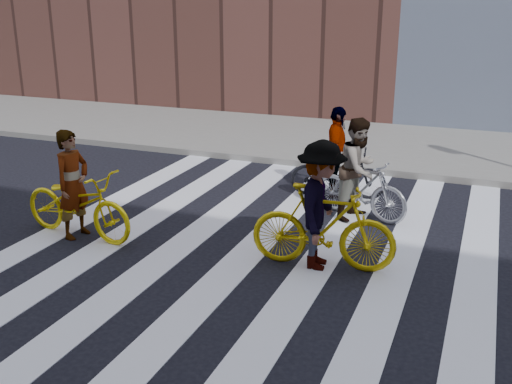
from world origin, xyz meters
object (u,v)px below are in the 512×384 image
Objects in this scene: bike_yellow_left at (77,204)px; bike_yellow_right at (323,227)px; bike_silver_mid at (360,188)px; rider_rear at (337,153)px; rider_mid at (359,169)px; rider_left at (73,184)px; bike_dark_rear at (338,173)px; rider_right at (321,206)px.

bike_yellow_right reaches higher than bike_yellow_left.
bike_silver_mid is 1.25m from rider_rear.
bike_yellow_right is 1.16× the size of rider_mid.
bike_silver_mid is 4.86m from rider_left.
rider_mid is at bearing -51.39° from rider_left.
bike_silver_mid is 0.98× the size of bike_dark_rear.
bike_yellow_right is at bearing -78.99° from rider_left.
rider_right is (-0.11, -2.23, 0.40)m from bike_silver_mid.
rider_left is at bearing 88.43° from bike_yellow_right.
bike_yellow_right is at bearing -164.24° from bike_silver_mid.
bike_dark_rear is at bearing 48.71° from rider_mid.
bike_silver_mid reaches higher than bike_dark_rear.
bike_yellow_left is 4.81m from bike_silver_mid.
bike_yellow_left is 1.21× the size of rider_left.
rider_left reaches higher than bike_silver_mid.
rider_mid is (0.59, -0.97, 0.41)m from bike_dark_rear.
bike_silver_mid is 1.17m from bike_dark_rear.
rider_right reaches higher than rider_left.
rider_rear is at bearing 4.24° from rider_right.
rider_left is 0.95× the size of rider_right.
rider_right reaches higher than rider_mid.
bike_dark_rear is at bearing 3.37° from rider_right.
rider_right is at bearing -78.94° from rider_left.
bike_yellow_left is 3.99m from rider_right.
bike_yellow_left is at bearing 127.19° from rider_rear.
rider_rear reaches higher than bike_yellow_left.
rider_mid is 0.95× the size of rider_right.
rider_right is (0.54, -3.21, 0.46)m from bike_dark_rear.
bike_yellow_left is 4.89m from rider_rear.
rider_right is at bearing -179.61° from bike_dark_rear.
rider_right reaches higher than bike_dark_rear.
rider_rear reaches higher than bike_dark_rear.
rider_mid is at bearing -7.62° from rider_right.
bike_yellow_right is at bearing -162.95° from rider_mid.
rider_left is (-4.06, -0.32, 0.26)m from bike_yellow_right.
bike_yellow_left is 1.04× the size of bike_yellow_right.
bike_dark_rear is (3.43, 3.53, -0.08)m from bike_yellow_left.
bike_yellow_right is 2.25m from rider_mid.
bike_yellow_left is 4.02m from bike_yellow_right.
rider_left is 4.02m from rider_right.
bike_yellow_left reaches higher than bike_dark_rear.
rider_left is 1.00× the size of rider_rear.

